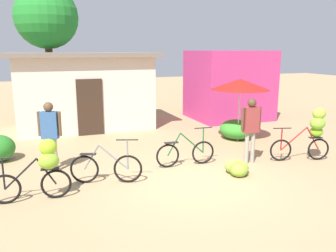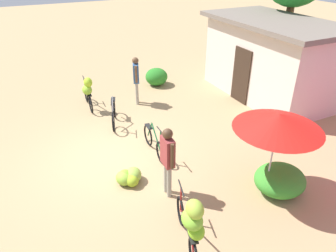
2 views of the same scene
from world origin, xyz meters
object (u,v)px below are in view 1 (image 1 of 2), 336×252
Objects in this scene: building_low at (85,90)px; bicycle_leftmost at (42,166)px; shop_pink at (229,85)px; tree_behind_building at (46,18)px; person_bystander at (251,124)px; person_vendor at (50,129)px; market_umbrella at (240,84)px; banana_pile_on_ground at (237,168)px; bicycle_center_loaded at (186,153)px; bicycle_near_pile at (106,168)px; bicycle_by_shop at (313,129)px.

building_low reaches higher than bicycle_leftmost.
shop_pink is 0.58× the size of tree_behind_building.
bicycle_leftmost is 0.90× the size of person_bystander.
tree_behind_building is 7.29m from person_vendor.
market_umbrella is 2.80× the size of banana_pile_on_ground.
shop_pink is at bearing 51.05° from bicycle_center_loaded.
tree_behind_building is at bearing 121.13° from person_bystander.
bicycle_near_pile is 3.94m from person_bystander.
building_low is at bearing 139.18° from market_umbrella.
bicycle_center_loaded is at bearing -67.85° from tree_behind_building.
tree_behind_building is 8.28m from market_umbrella.
banana_pile_on_ground is at bearing -67.59° from building_low.
market_umbrella is 6.08m from person_vendor.
shop_pink is at bearing 64.80° from market_umbrella.
tree_behind_building is 3.52× the size of bicycle_near_pile.
person_vendor is (-1.13, 1.25, 0.72)m from bicycle_near_pile.
building_low is 3.09× the size of person_vendor.
bicycle_by_shop is at bearing 6.85° from banana_pile_on_ground.
bicycle_center_loaded is at bearing 166.53° from person_bystander.
building_low is 5.93m from market_umbrella.
person_vendor is at bearing -92.84° from tree_behind_building.
building_low reaches higher than bicycle_center_loaded.
bicycle_center_loaded is 0.92× the size of person_bystander.
person_bystander reaches higher than bicycle_by_shop.
banana_pile_on_ground is 4.70m from person_vendor.
bicycle_center_loaded is at bearing -128.95° from shop_pink.
shop_pink is at bearing 81.32° from bicycle_by_shop.
building_low is at bearing 75.39° from bicycle_leftmost.
bicycle_center_loaded is at bearing -13.00° from person_vendor.
bicycle_by_shop reaches higher than bicycle_leftmost.
bicycle_near_pile is 0.90× the size of person_vendor.
bicycle_by_shop is at bearing -12.77° from bicycle_center_loaded.
banana_pile_on_ground is at bearing -1.46° from bicycle_leftmost.
person_bystander is (1.69, -0.40, 0.74)m from bicycle_center_loaded.
bicycle_by_shop is at bearing -72.31° from market_umbrella.
tree_behind_building is 10.88m from bicycle_by_shop.
bicycle_near_pile reaches higher than banana_pile_on_ground.
building_low is 3.08× the size of person_bystander.
tree_behind_building is at bearing 114.84° from banana_pile_on_ground.
bicycle_center_loaded is 3.48m from person_vendor.
tree_behind_building reaches higher than building_low.
market_umbrella is 1.18× the size of person_vendor.
banana_pile_on_ground is at bearing -173.15° from bicycle_by_shop.
bicycle_leftmost is at bearing -156.53° from market_umbrella.
banana_pile_on_ground is 0.42× the size of person_vendor.
bicycle_center_loaded is 3.56m from bicycle_by_shop.
person_vendor reaches higher than banana_pile_on_ground.
person_vendor is at bearing 156.40° from banana_pile_on_ground.
bicycle_near_pile is at bearing 169.16° from banana_pile_on_ground.
tree_behind_building is at bearing 165.35° from shop_pink.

